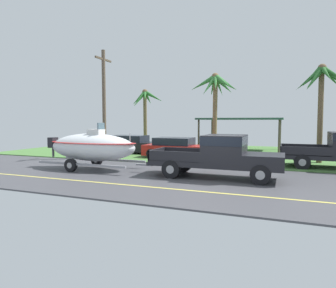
# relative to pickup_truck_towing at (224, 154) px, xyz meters

# --- Properties ---
(ground) EXTENTS (36.00, 22.00, 0.11)m
(ground) POSITION_rel_pickup_truck_towing_xyz_m (-0.49, 7.39, -1.06)
(ground) COLOR #424247
(pickup_truck_towing) EXTENTS (5.93, 2.02, 1.89)m
(pickup_truck_towing) POSITION_rel_pickup_truck_towing_xyz_m (0.00, 0.00, 0.00)
(pickup_truck_towing) COLOR black
(pickup_truck_towing) RESTS_ON ground
(boat_on_trailer) EXTENTS (6.19, 2.41, 2.40)m
(boat_on_trailer) POSITION_rel_pickup_truck_towing_xyz_m (-6.85, 0.00, 0.10)
(boat_on_trailer) COLOR gray
(boat_on_trailer) RESTS_ON ground
(parked_sedan_near) EXTENTS (4.64, 1.92, 1.38)m
(parked_sedan_near) POSITION_rel_pickup_truck_towing_xyz_m (-8.54, 7.46, -0.38)
(parked_sedan_near) COLOR black
(parked_sedan_near) RESTS_ON ground
(parked_sedan_far) EXTENTS (4.44, 1.95, 1.38)m
(parked_sedan_far) POSITION_rel_pickup_truck_towing_xyz_m (-4.30, 5.85, -0.38)
(parked_sedan_far) COLOR #B21E19
(parked_sedan_far) RESTS_ON ground
(carport_awning) EXTENTS (6.41, 5.08, 2.72)m
(carport_awning) POSITION_rel_pickup_truck_towing_xyz_m (-0.88, 12.00, 1.55)
(carport_awning) COLOR #4C4238
(carport_awning) RESTS_ON ground
(palm_tree_near_left) EXTENTS (3.60, 3.08, 5.57)m
(palm_tree_near_left) POSITION_rel_pickup_truck_towing_xyz_m (-10.32, 13.60, 3.19)
(palm_tree_near_left) COLOR brown
(palm_tree_near_left) RESTS_ON ground
(palm_tree_near_right) EXTENTS (2.85, 2.89, 5.80)m
(palm_tree_near_right) POSITION_rel_pickup_truck_towing_xyz_m (4.32, 6.63, 3.56)
(palm_tree_near_right) COLOR brown
(palm_tree_near_right) RESTS_ON ground
(palm_tree_mid) EXTENTS (3.31, 2.55, 5.78)m
(palm_tree_mid) POSITION_rel_pickup_truck_towing_xyz_m (-2.03, 7.62, 3.56)
(palm_tree_mid) COLOR brown
(palm_tree_mid) RESTS_ON ground
(utility_pole) EXTENTS (0.24, 1.80, 7.14)m
(utility_pole) POSITION_rel_pickup_truck_towing_xyz_m (-8.83, 4.19, 2.67)
(utility_pole) COLOR brown
(utility_pole) RESTS_ON ground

